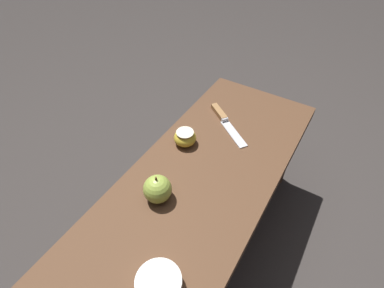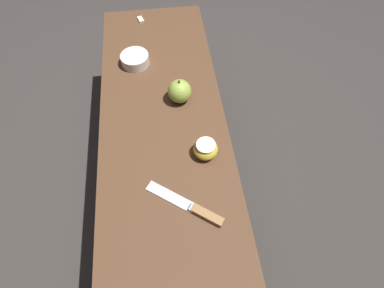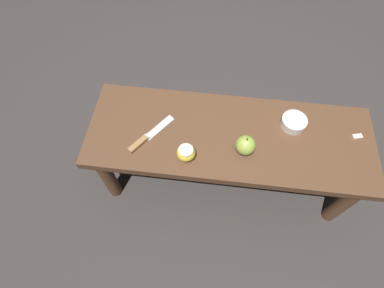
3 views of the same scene
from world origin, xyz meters
The scene contains 7 objects.
ground_plane centered at (0.00, 0.00, 0.00)m, with size 8.00×8.00×0.00m, color #383330.
wooden_bench centered at (0.00, 0.00, 0.36)m, with size 1.24×0.43×0.43m.
knife centered at (-0.36, -0.07, 0.44)m, with size 0.17×0.22×0.02m.
apple_whole centered at (0.06, -0.07, 0.47)m, with size 0.08×0.08×0.09m.
apple_cut centered at (-0.18, -0.13, 0.46)m, with size 0.08×0.08×0.05m.
apple_slice_near_knife centered at (0.54, 0.05, 0.44)m, with size 0.04×0.03×0.01m.
bowl centered at (0.27, 0.08, 0.45)m, with size 0.11×0.11×0.04m.
Camera 3 is at (-0.08, -0.70, 1.53)m, focal length 28.00 mm.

